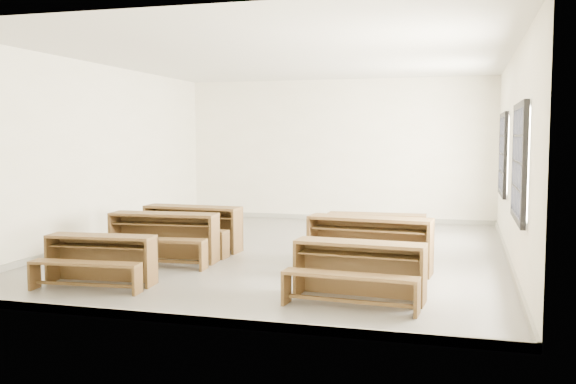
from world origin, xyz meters
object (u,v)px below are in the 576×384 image
(desk_set_5, at_px, (376,232))
(desk_set_0, at_px, (100,256))
(desk_set_1, at_px, (163,234))
(desk_set_2, at_px, (191,225))
(desk_set_3, at_px, (358,267))
(desk_set_4, at_px, (369,241))

(desk_set_5, bearing_deg, desk_set_0, -140.72)
(desk_set_1, height_order, desk_set_2, desk_set_2)
(desk_set_3, bearing_deg, desk_set_0, -174.27)
(desk_set_2, distance_m, desk_set_4, 3.26)
(desk_set_2, bearing_deg, desk_set_5, 6.79)
(desk_set_4, bearing_deg, desk_set_3, -81.13)
(desk_set_0, height_order, desk_set_4, desk_set_4)
(desk_set_2, bearing_deg, desk_set_4, -14.13)
(desk_set_3, bearing_deg, desk_set_4, 98.27)
(desk_set_1, distance_m, desk_set_2, 0.99)
(desk_set_0, bearing_deg, desk_set_2, 82.53)
(desk_set_4, relative_size, desk_set_5, 1.15)
(desk_set_0, xyz_separation_m, desk_set_5, (3.20, 2.81, 0.03))
(desk_set_1, relative_size, desk_set_5, 1.09)
(desk_set_4, bearing_deg, desk_set_1, -174.27)
(desk_set_3, height_order, desk_set_5, desk_set_5)
(desk_set_2, height_order, desk_set_5, desk_set_2)
(desk_set_3, relative_size, desk_set_5, 1.01)
(desk_set_0, relative_size, desk_set_3, 0.93)
(desk_set_3, height_order, desk_set_4, desk_set_4)
(desk_set_0, height_order, desk_set_3, desk_set_3)
(desk_set_2, relative_size, desk_set_5, 1.08)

